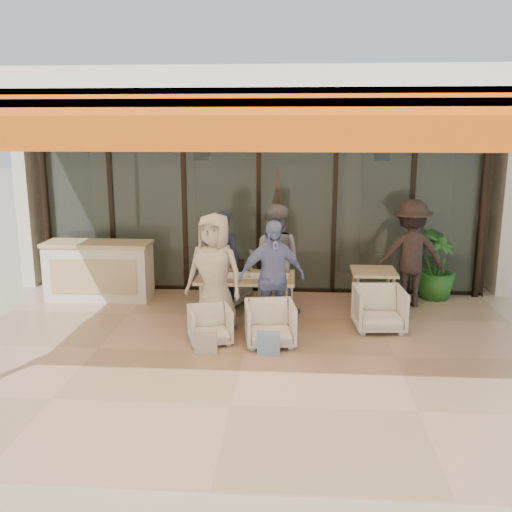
# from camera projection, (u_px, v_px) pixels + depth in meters

# --- Properties ---
(ground) EXTENTS (70.00, 70.00, 0.00)m
(ground) POSITION_uv_depth(u_px,v_px,m) (244.00, 354.00, 7.65)
(ground) COLOR #C6B293
(ground) RESTS_ON ground
(terrace_floor) EXTENTS (8.00, 6.00, 0.01)m
(terrace_floor) POSITION_uv_depth(u_px,v_px,m) (244.00, 354.00, 7.65)
(terrace_floor) COLOR tan
(terrace_floor) RESTS_ON ground
(terrace_structure) EXTENTS (8.00, 6.00, 3.40)m
(terrace_structure) POSITION_uv_depth(u_px,v_px,m) (240.00, 103.00, 6.68)
(terrace_structure) COLOR silver
(terrace_structure) RESTS_ON ground
(glass_storefront) EXTENTS (8.08, 0.10, 3.20)m
(glass_storefront) POSITION_uv_depth(u_px,v_px,m) (259.00, 206.00, 10.22)
(glass_storefront) COLOR #9EADA3
(glass_storefront) RESTS_ON ground
(interior_block) EXTENTS (9.05, 3.62, 3.52)m
(interior_block) POSITION_uv_depth(u_px,v_px,m) (266.00, 163.00, 12.33)
(interior_block) COLOR silver
(interior_block) RESTS_ON ground
(host_counter) EXTENTS (1.85, 0.65, 1.04)m
(host_counter) POSITION_uv_depth(u_px,v_px,m) (99.00, 270.00, 9.96)
(host_counter) COLOR silver
(host_counter) RESTS_ON ground
(dining_table) EXTENTS (1.50, 0.90, 0.93)m
(dining_table) POSITION_uv_depth(u_px,v_px,m) (246.00, 279.00, 8.78)
(dining_table) COLOR tan
(dining_table) RESTS_ON ground
(chair_far_left) EXTENTS (0.86, 0.84, 0.70)m
(chair_far_left) POSITION_uv_depth(u_px,v_px,m) (227.00, 284.00, 9.80)
(chair_far_left) COLOR silver
(chair_far_left) RESTS_ON ground
(chair_far_right) EXTENTS (0.61, 0.57, 0.60)m
(chair_far_right) POSITION_uv_depth(u_px,v_px,m) (275.00, 287.00, 9.75)
(chair_far_right) COLOR silver
(chair_far_right) RESTS_ON ground
(chair_near_left) EXTENTS (0.71, 0.68, 0.59)m
(chair_near_left) POSITION_uv_depth(u_px,v_px,m) (210.00, 324.00, 7.96)
(chair_near_left) COLOR silver
(chair_near_left) RESTS_ON ground
(chair_near_right) EXTENTS (0.75, 0.72, 0.69)m
(chair_near_right) POSITION_uv_depth(u_px,v_px,m) (270.00, 322.00, 7.89)
(chair_near_right) COLOR silver
(chair_near_right) RESTS_ON ground
(diner_navy) EXTENTS (0.67, 0.50, 1.68)m
(diner_navy) POSITION_uv_depth(u_px,v_px,m) (222.00, 263.00, 9.21)
(diner_navy) COLOR #171934
(diner_navy) RESTS_ON ground
(diner_grey) EXTENTS (0.98, 0.82, 1.81)m
(diner_grey) POSITION_uv_depth(u_px,v_px,m) (274.00, 260.00, 9.13)
(diner_grey) COLOR #5E5E63
(diner_grey) RESTS_ON ground
(diner_cream) EXTENTS (1.00, 0.79, 1.78)m
(diner_cream) POSITION_uv_depth(u_px,v_px,m) (214.00, 273.00, 8.32)
(diner_cream) COLOR beige
(diner_cream) RESTS_ON ground
(diner_periwinkle) EXTENTS (1.07, 0.71, 1.69)m
(diner_periwinkle) POSITION_uv_depth(u_px,v_px,m) (272.00, 277.00, 8.27)
(diner_periwinkle) COLOR #7688C4
(diner_periwinkle) RESTS_ON ground
(tote_bag_cream) EXTENTS (0.30, 0.10, 0.34)m
(tote_bag_cream) POSITION_uv_depth(u_px,v_px,m) (206.00, 342.00, 7.60)
(tote_bag_cream) COLOR silver
(tote_bag_cream) RESTS_ON ground
(tote_bag_blue) EXTENTS (0.30, 0.10, 0.34)m
(tote_bag_blue) POSITION_uv_depth(u_px,v_px,m) (268.00, 344.00, 7.54)
(tote_bag_blue) COLOR #99BFD8
(tote_bag_blue) RESTS_ON ground
(side_table) EXTENTS (0.70, 0.70, 0.74)m
(side_table) POSITION_uv_depth(u_px,v_px,m) (373.00, 277.00, 9.14)
(side_table) COLOR tan
(side_table) RESTS_ON ground
(side_chair) EXTENTS (0.76, 0.72, 0.73)m
(side_chair) POSITION_uv_depth(u_px,v_px,m) (379.00, 307.00, 8.47)
(side_chair) COLOR silver
(side_chair) RESTS_ON ground
(standing_woman) EXTENTS (1.22, 0.75, 1.83)m
(standing_woman) POSITION_uv_depth(u_px,v_px,m) (410.00, 254.00, 9.50)
(standing_woman) COLOR black
(standing_woman) RESTS_ON ground
(potted_palm) EXTENTS (0.97, 0.97, 1.23)m
(potted_palm) POSITION_uv_depth(u_px,v_px,m) (436.00, 266.00, 9.96)
(potted_palm) COLOR #1E5919
(potted_palm) RESTS_ON ground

